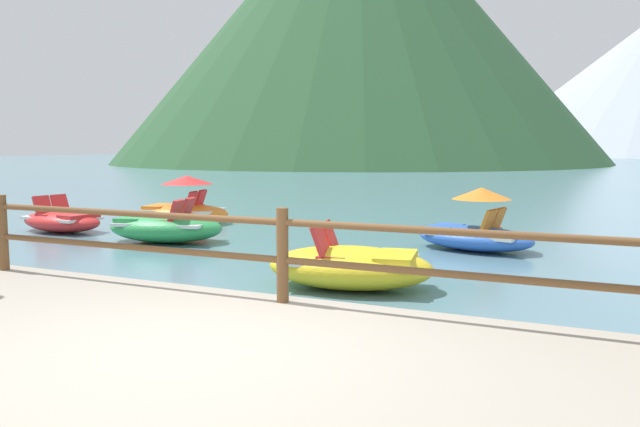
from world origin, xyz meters
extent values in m
plane|color=slate|center=(0.00, 40.00, 0.00)|extent=(200.00, 200.00, 0.00)
cylinder|color=brown|center=(-3.97, 1.55, 0.88)|extent=(0.12, 0.12, 0.95)
cylinder|color=brown|center=(0.00, 1.55, 0.88)|extent=(0.12, 0.12, 0.95)
cylinder|color=brown|center=(0.00, 1.55, 1.21)|extent=(23.80, 0.07, 0.07)
cylinder|color=brown|center=(0.00, 1.55, 0.83)|extent=(23.80, 0.07, 0.07)
ellipsoid|color=green|center=(-5.20, 6.32, 0.29)|extent=(2.61, 1.82, 0.58)
cube|color=silver|center=(-5.20, 6.32, 0.39)|extent=(2.05, 1.47, 0.06)
cube|color=red|center=(-5.08, 6.63, 0.46)|extent=(0.47, 0.47, 0.08)
cube|color=red|center=(-4.90, 6.66, 0.68)|extent=(0.28, 0.43, 0.43)
cube|color=red|center=(-4.97, 6.09, 0.46)|extent=(0.47, 0.47, 0.08)
cube|color=red|center=(-4.79, 6.13, 0.68)|extent=(0.28, 0.43, 0.43)
cube|color=green|center=(-5.84, 6.19, 0.45)|extent=(0.71, 1.04, 0.12)
ellipsoid|color=blue|center=(0.74, 7.90, 0.23)|extent=(2.44, 1.62, 0.46)
cube|color=silver|center=(0.74, 7.90, 0.31)|extent=(1.91, 1.31, 0.06)
cube|color=orange|center=(0.95, 8.09, 0.38)|extent=(0.48, 0.48, 0.08)
cube|color=orange|center=(1.13, 8.05, 0.60)|extent=(0.29, 0.44, 0.43)
cube|color=orange|center=(0.85, 7.64, 0.38)|extent=(0.48, 0.48, 0.08)
cube|color=orange|center=(1.03, 7.60, 0.60)|extent=(0.29, 0.44, 0.43)
cube|color=blue|center=(0.14, 8.04, 0.37)|extent=(0.66, 0.89, 0.12)
cone|color=orange|center=(0.85, 7.88, 1.08)|extent=(1.31, 1.31, 0.22)
ellipsoid|color=red|center=(-8.35, 6.59, 0.24)|extent=(2.37, 1.41, 0.48)
cube|color=silver|center=(-8.35, 6.59, 0.32)|extent=(1.85, 1.15, 0.06)
cube|color=red|center=(-8.55, 6.38, 0.39)|extent=(0.45, 0.45, 0.08)
cube|color=red|center=(-8.73, 6.41, 0.61)|extent=(0.26, 0.42, 0.43)
cube|color=red|center=(-8.49, 6.84, 0.39)|extent=(0.45, 0.45, 0.08)
cube|color=red|center=(-8.67, 6.86, 0.61)|extent=(0.26, 0.42, 0.43)
cube|color=red|center=(-7.74, 6.51, 0.38)|extent=(0.59, 0.85, 0.12)
ellipsoid|color=yellow|center=(-0.25, 4.01, 0.29)|extent=(2.48, 1.66, 0.58)
cube|color=silver|center=(-0.25, 4.01, 0.39)|extent=(1.94, 1.34, 0.06)
cube|color=red|center=(-0.37, 3.73, 0.46)|extent=(0.46, 0.46, 0.08)
cube|color=red|center=(-0.55, 3.70, 0.68)|extent=(0.27, 0.43, 0.43)
cube|color=red|center=(-0.46, 4.23, 0.46)|extent=(0.46, 0.46, 0.08)
cube|color=red|center=(-0.64, 4.20, 0.68)|extent=(0.27, 0.43, 0.43)
cube|color=yellow|center=(0.38, 4.11, 0.45)|extent=(0.65, 0.97, 0.12)
ellipsoid|color=orange|center=(-6.79, 9.05, 0.25)|extent=(2.60, 1.78, 0.49)
cube|color=silver|center=(-6.79, 9.05, 0.33)|extent=(2.04, 1.44, 0.06)
cube|color=red|center=(-6.66, 9.36, 0.40)|extent=(0.46, 0.46, 0.08)
cube|color=red|center=(-6.49, 9.39, 0.62)|extent=(0.27, 0.43, 0.43)
cube|color=red|center=(-6.57, 8.81, 0.40)|extent=(0.46, 0.46, 0.08)
cube|color=red|center=(-6.39, 8.85, 0.62)|extent=(0.27, 0.43, 0.43)
cube|color=orange|center=(-7.44, 8.94, 0.39)|extent=(0.69, 1.04, 0.12)
cone|color=red|center=(-6.67, 9.07, 1.10)|extent=(1.52, 1.52, 0.22)
cone|color=#2D5633|center=(-23.47, 64.72, 16.62)|extent=(55.22, 55.22, 33.24)
cone|color=#2D5633|center=(-12.43, 70.72, 9.97)|extent=(30.37, 30.37, 19.94)
camera|label=1|loc=(2.87, -3.89, 1.96)|focal=35.07mm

